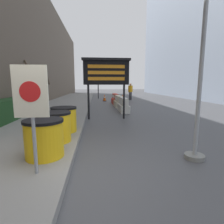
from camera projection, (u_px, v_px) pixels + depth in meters
name	position (u px, v px, depth m)	size (l,w,h in m)	color
ground_plane	(71.00, 173.00, 3.36)	(120.00, 120.00, 0.00)	#474749
building_left_facade	(26.00, 34.00, 11.84)	(0.40, 50.40, 10.16)	brown
hedge_strip	(6.00, 110.00, 7.54)	(0.90, 6.36, 0.89)	#1E421E
bare_tree	(37.00, 87.00, 11.29)	(1.49, 1.52, 3.07)	#4C3D2D
barrel_drum_foreground	(44.00, 138.00, 3.68)	(0.82, 0.82, 0.81)	yellow
barrel_drum_middle	(56.00, 127.00, 4.68)	(0.82, 0.82, 0.81)	yellow
barrel_drum_back	(64.00, 119.00, 5.68)	(0.82, 0.82, 0.81)	yellow
warning_sign	(31.00, 101.00, 2.83)	(0.55, 0.08, 1.83)	gray
message_board	(106.00, 73.00, 8.30)	(2.29, 0.36, 2.90)	black
jersey_barrier_white	(123.00, 105.00, 10.92)	(0.52, 1.94, 0.88)	silver
jersey_barrier_cream	(118.00, 102.00, 13.26)	(0.60, 1.78, 0.86)	beige
jersey_barrier_red_striped	(115.00, 99.00, 15.40)	(0.57, 2.08, 0.88)	red
traffic_cone_near	(120.00, 99.00, 17.06)	(0.33, 0.33, 0.60)	black
traffic_cone_mid	(104.00, 98.00, 17.91)	(0.39, 0.39, 0.70)	black
traffic_cone_far	(123.00, 98.00, 17.16)	(0.41, 0.41, 0.73)	black
traffic_light_near_curb	(98.00, 73.00, 20.64)	(0.28, 0.45, 4.25)	#2D2D30
pedestrian_worker	(130.00, 90.00, 19.03)	(0.52, 0.55, 1.82)	#333338
steel_pole_right	(198.00, 114.00, 3.85)	(0.44, 0.44, 3.42)	gray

